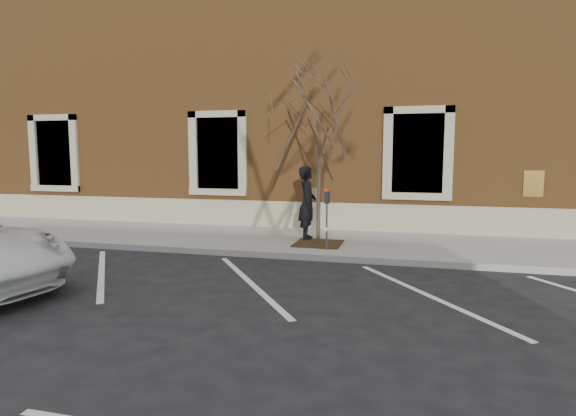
# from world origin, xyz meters

# --- Properties ---
(ground) EXTENTS (120.00, 120.00, 0.00)m
(ground) POSITION_xyz_m (0.00, 0.00, 0.00)
(ground) COLOR #28282B
(ground) RESTS_ON ground
(sidewalk_near) EXTENTS (40.00, 3.50, 0.15)m
(sidewalk_near) POSITION_xyz_m (0.00, 1.75, 0.07)
(sidewalk_near) COLOR #9A9590
(sidewalk_near) RESTS_ON ground
(curb_near) EXTENTS (40.00, 0.12, 0.15)m
(curb_near) POSITION_xyz_m (0.00, -0.05, 0.07)
(curb_near) COLOR #9E9E99
(curb_near) RESTS_ON ground
(parking_stripes) EXTENTS (28.00, 4.40, 0.01)m
(parking_stripes) POSITION_xyz_m (0.00, -2.20, 0.00)
(parking_stripes) COLOR silver
(parking_stripes) RESTS_ON ground
(building_civic) EXTENTS (40.00, 8.62, 8.00)m
(building_civic) POSITION_xyz_m (0.00, 7.74, 4.00)
(building_civic) COLOR brown
(building_civic) RESTS_ON ground
(man) EXTENTS (0.55, 0.76, 1.92)m
(man) POSITION_xyz_m (0.23, 1.73, 1.11)
(man) COLOR black
(man) RESTS_ON sidewalk_near
(parking_meter) EXTENTS (0.13, 0.10, 1.45)m
(parking_meter) POSITION_xyz_m (0.97, 0.48, 1.16)
(parking_meter) COLOR #595B60
(parking_meter) RESTS_ON sidewalk_near
(tree_grate) EXTENTS (1.15, 1.15, 0.03)m
(tree_grate) POSITION_xyz_m (0.64, 1.14, 0.16)
(tree_grate) COLOR #442D15
(tree_grate) RESTS_ON sidewalk_near
(sapling) EXTENTS (2.72, 2.72, 4.53)m
(sapling) POSITION_xyz_m (0.64, 1.14, 3.32)
(sapling) COLOR #4F3E30
(sapling) RESTS_ON sidewalk_near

